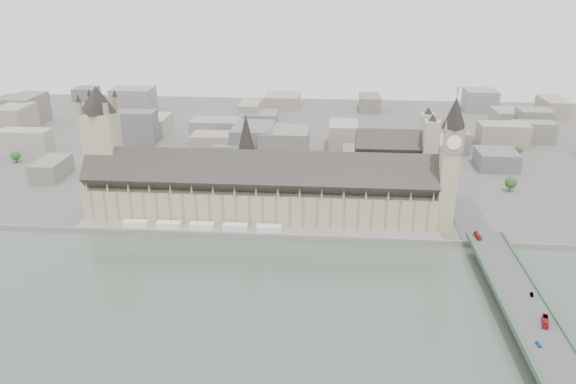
# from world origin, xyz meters

# --- Properties ---
(ground) EXTENTS (900.00, 900.00, 0.00)m
(ground) POSITION_xyz_m (0.00, 0.00, 0.00)
(ground) COLOR #595651
(ground) RESTS_ON ground
(river_thames) EXTENTS (600.00, 600.00, 0.00)m
(river_thames) POSITION_xyz_m (0.00, -165.00, 0.00)
(river_thames) COLOR #4A584D
(river_thames) RESTS_ON ground
(embankment_wall) EXTENTS (600.00, 1.50, 3.00)m
(embankment_wall) POSITION_xyz_m (0.00, -15.00, 1.50)
(embankment_wall) COLOR slate
(embankment_wall) RESTS_ON ground
(river_terrace) EXTENTS (270.00, 15.00, 2.00)m
(river_terrace) POSITION_xyz_m (0.00, -7.50, 1.00)
(river_terrace) COLOR slate
(river_terrace) RESTS_ON ground
(terrace_tents) EXTENTS (118.00, 7.00, 4.00)m
(terrace_tents) POSITION_xyz_m (-40.00, -7.00, 4.00)
(terrace_tents) COLOR white
(terrace_tents) RESTS_ON river_terrace
(palace_of_westminster) EXTENTS (265.00, 40.73, 55.44)m
(palace_of_westminster) POSITION_xyz_m (0.00, 19.70, 22.71)
(palace_of_westminster) COLOR tan
(palace_of_westminster) RESTS_ON ground
(elizabeth_tower) EXTENTS (17.00, 17.00, 107.50)m
(elizabeth_tower) POSITION_xyz_m (138.00, 8.00, 58.09)
(elizabeth_tower) COLOR tan
(elizabeth_tower) RESTS_ON ground
(victoria_tower) EXTENTS (30.00, 30.00, 100.00)m
(victoria_tower) POSITION_xyz_m (-122.00, 26.00, 55.20)
(victoria_tower) COLOR tan
(victoria_tower) RESTS_ON ground
(central_tower) EXTENTS (13.00, 13.00, 48.00)m
(central_tower) POSITION_xyz_m (-10.00, 26.00, 57.92)
(central_tower) COLOR #83725A
(central_tower) RESTS_ON ground
(westminster_bridge) EXTENTS (25.00, 325.00, 10.25)m
(westminster_bridge) POSITION_xyz_m (162.00, -87.50, 5.12)
(westminster_bridge) COLOR #474749
(westminster_bridge) RESTS_ON ground
(bridge_parapets) EXTENTS (25.00, 235.00, 1.15)m
(bridge_parapets) POSITION_xyz_m (162.00, -132.00, 10.82)
(bridge_parapets) COLOR #345F42
(bridge_parapets) RESTS_ON westminster_bridge
(westminster_abbey) EXTENTS (68.00, 36.00, 64.00)m
(westminster_abbey) POSITION_xyz_m (110.92, 95.00, 25.08)
(westminster_abbey) COLOR #9B988C
(westminster_abbey) RESTS_ON ground
(city_skyline_inland) EXTENTS (720.00, 360.00, 38.00)m
(city_skyline_inland) POSITION_xyz_m (0.00, 245.00, 19.00)
(city_skyline_inland) COLOR gray
(city_skyline_inland) RESTS_ON ground
(park_trees) EXTENTS (110.00, 30.00, 15.00)m
(park_trees) POSITION_xyz_m (-10.00, 60.00, 7.50)
(park_trees) COLOR #184318
(park_trees) RESTS_ON ground
(red_bus_north) EXTENTS (3.29, 10.41, 2.85)m
(red_bus_north) POSITION_xyz_m (155.32, -23.82, 11.68)
(red_bus_north) COLOR #A62613
(red_bus_north) RESTS_ON westminster_bridge
(red_bus_south) EXTENTS (5.81, 11.58, 3.15)m
(red_bus_south) POSITION_xyz_m (166.86, -122.94, 11.82)
(red_bus_south) COLOR #B01620
(red_bus_south) RESTS_ON westminster_bridge
(car_blue) EXTENTS (2.31, 4.47, 1.45)m
(car_blue) POSITION_xyz_m (157.61, -141.59, 10.98)
(car_blue) COLOR #1952A2
(car_blue) RESTS_ON westminster_bridge
(car_silver) EXTENTS (2.28, 4.39, 1.38)m
(car_silver) POSITION_xyz_m (168.76, -95.80, 10.94)
(car_silver) COLOR gray
(car_silver) RESTS_ON westminster_bridge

